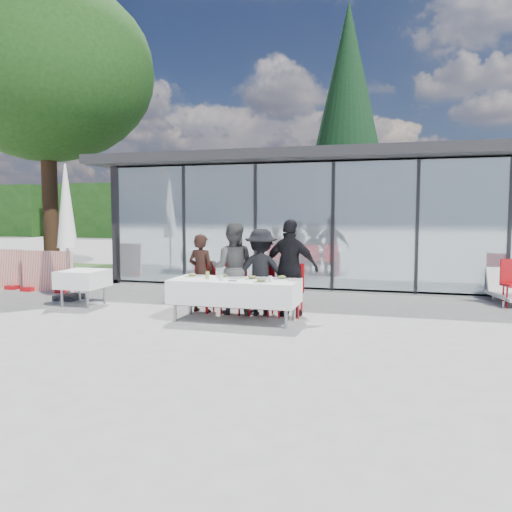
{
  "coord_description": "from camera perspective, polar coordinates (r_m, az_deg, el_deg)",
  "views": [
    {
      "loc": [
        2.46,
        -8.1,
        1.9
      ],
      "look_at": [
        -0.12,
        1.2,
        1.09
      ],
      "focal_mm": 35.0,
      "sensor_mm": 36.0,
      "label": 1
    }
  ],
  "objects": [
    {
      "name": "ground",
      "position": [
        8.68,
        -1.38,
        -7.85
      ],
      "size": [
        90.0,
        90.0,
        0.0
      ],
      "primitive_type": "plane",
      "color": "#9E9B96",
      "rests_on": "ground"
    },
    {
      "name": "pavilion",
      "position": [
        16.27,
        13.96,
        5.52
      ],
      "size": [
        14.8,
        8.8,
        3.44
      ],
      "color": "gray",
      "rests_on": "ground"
    },
    {
      "name": "treeline",
      "position": [
        36.38,
        8.5,
        5.21
      ],
      "size": [
        62.5,
        2.0,
        4.4
      ],
      "color": "#143310",
      "rests_on": "ground"
    },
    {
      "name": "dining_table",
      "position": [
        8.87,
        -2.43,
        -4.04
      ],
      "size": [
        2.26,
        0.96,
        0.75
      ],
      "color": "white",
      "rests_on": "ground"
    },
    {
      "name": "diner_a",
      "position": [
        9.75,
        -6.27,
        -1.95
      ],
      "size": [
        0.64,
        0.64,
        1.52
      ],
      "primitive_type": "imported",
      "rotation": [
        0.0,
        0.0,
        2.96
      ],
      "color": "black",
      "rests_on": "ground"
    },
    {
      "name": "diner_chair_a",
      "position": [
        9.87,
        -6.05,
        -3.16
      ],
      "size": [
        0.44,
        0.44,
        0.97
      ],
      "color": "#B90C12",
      "rests_on": "ground"
    },
    {
      "name": "diner_b",
      "position": [
        9.52,
        -2.67,
        -1.41
      ],
      "size": [
        0.96,
        0.96,
        1.74
      ],
      "primitive_type": "imported",
      "rotation": [
        0.0,
        0.0,
        3.28
      ],
      "color": "#4D4D4D",
      "rests_on": "ground"
    },
    {
      "name": "diner_chair_b",
      "position": [
        9.65,
        -2.48,
        -3.32
      ],
      "size": [
        0.44,
        0.44,
        0.97
      ],
      "color": "#B90C12",
      "rests_on": "ground"
    },
    {
      "name": "diner_c",
      "position": [
        9.36,
        0.58,
        -1.85
      ],
      "size": [
        1.16,
        1.16,
        1.63
      ],
      "primitive_type": "imported",
      "rotation": [
        0.0,
        0.0,
        3.25
      ],
      "color": "black",
      "rests_on": "ground"
    },
    {
      "name": "diner_chair_c",
      "position": [
        9.49,
        0.73,
        -3.45
      ],
      "size": [
        0.44,
        0.44,
        0.97
      ],
      "color": "#B90C12",
      "rests_on": "ground"
    },
    {
      "name": "diner_d",
      "position": [
        9.23,
        3.96,
        -1.41
      ],
      "size": [
        1.23,
        1.23,
        1.81
      ],
      "primitive_type": "imported",
      "rotation": [
        0.0,
        0.0,
        2.97
      ],
      "color": "black",
      "rests_on": "ground"
    },
    {
      "name": "diner_chair_d",
      "position": [
        9.37,
        4.07,
        -3.57
      ],
      "size": [
        0.44,
        0.44,
        0.97
      ],
      "color": "#B90C12",
      "rests_on": "ground"
    },
    {
      "name": "plate_a",
      "position": [
        9.26,
        -7.31,
        -2.22
      ],
      "size": [
        0.27,
        0.27,
        0.07
      ],
      "color": "silver",
      "rests_on": "dining_table"
    },
    {
      "name": "plate_b",
      "position": [
        9.09,
        -3.8,
        -2.32
      ],
      "size": [
        0.27,
        0.27,
        0.07
      ],
      "color": "silver",
      "rests_on": "dining_table"
    },
    {
      "name": "plate_c",
      "position": [
        8.83,
        -0.4,
        -2.51
      ],
      "size": [
        0.27,
        0.27,
        0.07
      ],
      "color": "silver",
      "rests_on": "dining_table"
    },
    {
      "name": "plate_d",
      "position": [
        8.84,
        2.99,
        -2.51
      ],
      "size": [
        0.27,
        0.27,
        0.07
      ],
      "color": "silver",
      "rests_on": "dining_table"
    },
    {
      "name": "plate_extra",
      "position": [
        8.42,
        0.61,
        -2.87
      ],
      "size": [
        0.27,
        0.27,
        0.07
      ],
      "color": "silver",
      "rests_on": "dining_table"
    },
    {
      "name": "juice_bottle",
      "position": [
        8.92,
        -5.56,
        -2.18
      ],
      "size": [
        0.06,
        0.06,
        0.14
      ],
      "primitive_type": "cylinder",
      "color": "#85A846",
      "rests_on": "dining_table"
    },
    {
      "name": "drinking_glasses",
      "position": [
        8.59,
        -1.22,
        -2.56
      ],
      "size": [
        0.93,
        0.14,
        0.1
      ],
      "color": "silver",
      "rests_on": "dining_table"
    },
    {
      "name": "folded_eyeglasses",
      "position": [
        8.58,
        -2.69,
        -2.86
      ],
      "size": [
        0.14,
        0.03,
        0.01
      ],
      "primitive_type": "cube",
      "color": "black",
      "rests_on": "dining_table"
    },
    {
      "name": "spare_table_left",
      "position": [
        10.98,
        -19.17,
        -2.5
      ],
      "size": [
        0.86,
        0.86,
        0.74
      ],
      "color": "white",
      "rests_on": "ground"
    },
    {
      "name": "market_umbrella",
      "position": [
        11.76,
        -20.85,
        4.54
      ],
      "size": [
        0.5,
        0.5,
        3.0
      ],
      "color": "black",
      "rests_on": "ground"
    },
    {
      "name": "lounger",
      "position": [
        12.01,
        26.84,
        -3.58
      ],
      "size": [
        0.85,
        1.42,
        0.72
      ],
      "color": "white",
      "rests_on": "ground"
    },
    {
      "name": "deciduous_tree",
      "position": [
        18.44,
        -22.9,
        18.81
      ],
      "size": [
        7.04,
        6.4,
        9.38
      ],
      "color": "#382316",
      "rests_on": "ground"
    },
    {
      "name": "conifer_tree",
      "position": [
        21.58,
        10.4,
        15.63
      ],
      "size": [
        4.0,
        4.0,
        10.5
      ],
      "color": "#382316",
      "rests_on": "ground"
    },
    {
      "name": "grass_patch",
      "position": [
        17.96,
        -22.23,
        -1.6
      ],
      "size": [
        5.0,
        5.0,
        0.02
      ],
      "primitive_type": "cube",
      "color": "#385926",
      "rests_on": "ground"
    }
  ]
}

